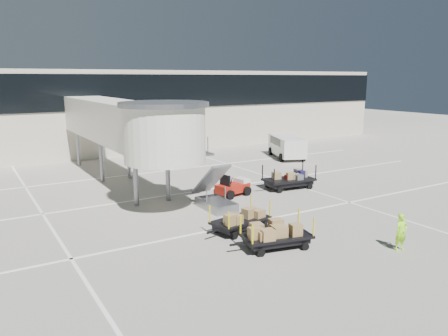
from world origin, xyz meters
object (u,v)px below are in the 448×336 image
at_px(suitcase_cart, 289,179).
at_px(ground_worker, 401,232).
at_px(minivan, 286,145).
at_px(baggage_tug, 233,187).
at_px(box_cart_far, 243,219).
at_px(box_cart_near, 273,235).

height_order(suitcase_cart, ground_worker, ground_worker).
bearing_deg(ground_worker, minivan, 72.11).
distance_m(baggage_tug, box_cart_far, 6.37).
bearing_deg(box_cart_far, minivan, 33.57).
xyz_separation_m(box_cart_far, ground_worker, (4.38, -5.62, 0.28)).
height_order(box_cart_far, minivan, minivan).
bearing_deg(box_cart_far, box_cart_near, -105.00).
xyz_separation_m(suitcase_cart, box_cart_far, (-7.19, -5.22, -0.08)).
xyz_separation_m(baggage_tug, box_cart_near, (-3.17, -8.24, 0.07)).
bearing_deg(ground_worker, box_cart_far, 136.53).
xyz_separation_m(suitcase_cart, minivan, (7.17, 9.16, 0.58)).
xyz_separation_m(box_cart_far, minivan, (14.36, 14.39, 0.65)).
bearing_deg(baggage_tug, suitcase_cart, -14.96).
xyz_separation_m(box_cart_near, ground_worker, (4.54, -3.00, 0.23)).
height_order(box_cart_near, minivan, minivan).
distance_m(suitcase_cart, minivan, 11.65).
height_order(ground_worker, minivan, minivan).
xyz_separation_m(box_cart_near, minivan, (14.52, 17.01, 0.60)).
bearing_deg(ground_worker, baggage_tug, 105.57).
relative_size(suitcase_cart, ground_worker, 2.58).
bearing_deg(suitcase_cart, box_cart_far, -137.53).
relative_size(baggage_tug, box_cart_near, 0.62).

